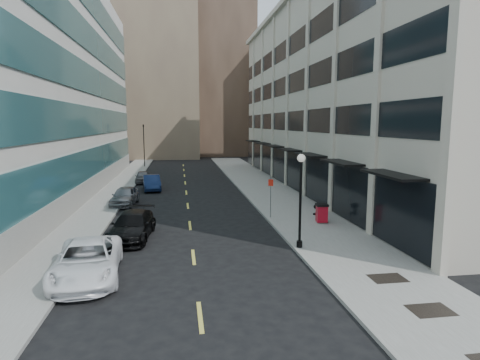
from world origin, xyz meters
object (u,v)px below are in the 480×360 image
object	(u,v)px
car_white_van	(87,260)
car_silver_sedan	(125,196)
sign_post	(271,192)
urn_planter	(318,208)
car_black_pickup	(132,226)
trash_bin	(322,212)
car_grey_sedan	(143,177)
traffic_signal	(143,127)
lamppost	(301,192)
car_blue_sedan	(152,183)

from	to	relation	value
car_white_van	car_silver_sedan	bearing A→B (deg)	86.71
sign_post	urn_planter	bearing A→B (deg)	24.81
car_black_pickup	car_silver_sedan	distance (m)	9.54
car_silver_sedan	trash_bin	xyz separation A→B (m)	(12.97, -8.05, 0.06)
car_grey_sedan	trash_bin	xyz separation A→B (m)	(12.61, -19.81, 0.14)
car_black_pickup	sign_post	distance (m)	9.13
traffic_signal	car_black_pickup	world-z (taller)	traffic_signal
traffic_signal	lamppost	distance (m)	41.26
car_silver_sedan	lamppost	size ratio (longest dim) A/B	0.88
traffic_signal	urn_planter	distance (m)	36.32
car_blue_sedan	lamppost	xyz separation A→B (m)	(8.50, -19.59, 2.25)
car_silver_sedan	urn_planter	distance (m)	14.72
car_white_van	car_black_pickup	distance (m)	5.72
lamppost	urn_planter	distance (m)	7.79
car_white_van	car_grey_sedan	xyz separation A→B (m)	(-0.08, 26.76, -0.12)
car_white_van	lamppost	world-z (taller)	lamppost
car_white_van	car_blue_sedan	bearing A→B (deg)	82.01
car_black_pickup	car_blue_sedan	size ratio (longest dim) A/B	1.16
car_silver_sedan	car_grey_sedan	world-z (taller)	car_silver_sedan
traffic_signal	car_silver_sedan	bearing A→B (deg)	-88.51
car_silver_sedan	urn_planter	size ratio (longest dim) A/B	5.52
car_blue_sedan	urn_planter	size ratio (longest dim) A/B	5.63
car_white_van	urn_planter	xyz separation A→B (m)	(12.97, 8.92, -0.15)
lamppost	sign_post	world-z (taller)	lamppost
car_blue_sedan	car_black_pickup	bearing A→B (deg)	-96.80
car_blue_sedan	car_silver_sedan	bearing A→B (deg)	-109.93
lamppost	car_white_van	bearing A→B (deg)	-166.79
car_white_van	trash_bin	bearing A→B (deg)	24.09
car_white_van	car_grey_sedan	world-z (taller)	car_white_van
car_white_van	car_silver_sedan	size ratio (longest dim) A/B	1.29
trash_bin	sign_post	size ratio (longest dim) A/B	0.43
car_grey_sedan	car_black_pickup	bearing A→B (deg)	-88.40
car_white_van	car_blue_sedan	world-z (taller)	car_white_van
car_black_pickup	lamppost	xyz separation A→B (m)	(8.50, -3.33, 2.24)
car_black_pickup	trash_bin	distance (m)	11.45
car_silver_sedan	lamppost	xyz separation A→B (m)	(10.10, -12.73, 2.24)
car_white_van	car_silver_sedan	distance (m)	15.01
car_blue_sedan	trash_bin	xyz separation A→B (m)	(11.37, -14.90, 0.07)
car_white_van	trash_bin	world-z (taller)	car_white_van
sign_post	lamppost	bearing A→B (deg)	-68.33
traffic_signal	lamppost	size ratio (longest dim) A/B	1.46
car_black_pickup	sign_post	bearing A→B (deg)	25.76
car_black_pickup	car_blue_sedan	distance (m)	16.26
car_white_van	car_blue_sedan	xyz separation A→B (m)	(1.17, 21.86, -0.05)
urn_planter	lamppost	bearing A→B (deg)	-116.39
car_blue_sedan	urn_planter	world-z (taller)	car_blue_sedan
car_blue_sedan	sign_post	world-z (taller)	sign_post
car_black_pickup	car_grey_sedan	distance (m)	21.20
car_white_van	car_grey_sedan	bearing A→B (deg)	85.23
sign_post	car_white_van	bearing A→B (deg)	-116.23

